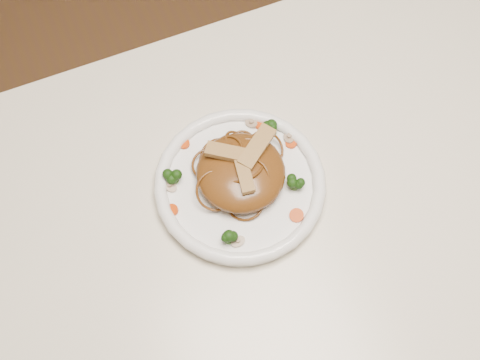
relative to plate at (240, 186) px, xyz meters
name	(u,v)px	position (x,y,z in m)	size (l,w,h in m)	color
ground	(285,326)	(0.09, -0.09, -0.76)	(4.00, 4.00, 0.00)	brown
table	(312,239)	(0.09, -0.09, -0.11)	(1.20, 0.80, 0.75)	beige
plate	(240,186)	(0.00, 0.00, 0.00)	(0.26, 0.26, 0.02)	white
noodle_mound	(241,172)	(0.00, 0.01, 0.03)	(0.13, 0.13, 0.04)	brown
chicken_a	(257,147)	(0.04, 0.02, 0.06)	(0.07, 0.02, 0.01)	tan
chicken_b	(229,153)	(0.00, 0.03, 0.06)	(0.07, 0.02, 0.01)	tan
chicken_c	(244,174)	(0.00, -0.01, 0.06)	(0.06, 0.02, 0.01)	tan
broccoli_0	(273,128)	(0.08, 0.06, 0.02)	(0.03, 0.03, 0.03)	#1F450E
broccoli_1	(173,177)	(-0.09, 0.04, 0.02)	(0.02, 0.02, 0.03)	#1F450E
broccoli_2	(229,237)	(-0.05, -0.08, 0.02)	(0.02, 0.02, 0.03)	#1F450E
broccoli_3	(295,182)	(0.07, -0.04, 0.02)	(0.03, 0.03, 0.03)	#1F450E
carrot_0	(260,123)	(0.07, 0.08, 0.01)	(0.02, 0.02, 0.01)	red
carrot_1	(172,210)	(-0.11, 0.00, 0.01)	(0.02, 0.02, 0.01)	red
carrot_2	(291,143)	(0.10, 0.03, 0.01)	(0.02, 0.02, 0.01)	red
carrot_3	(184,144)	(-0.05, 0.10, 0.01)	(0.02, 0.02, 0.01)	red
carrot_4	(297,215)	(0.06, -0.08, 0.01)	(0.02, 0.02, 0.01)	red
mushroom_0	(238,242)	(-0.04, -0.08, 0.01)	(0.02, 0.02, 0.01)	#BCA78D
mushroom_1	(289,137)	(0.10, 0.04, 0.01)	(0.02, 0.02, 0.01)	#BCA78D
mushroom_2	(170,186)	(-0.10, 0.04, 0.01)	(0.02, 0.02, 0.01)	#BCA78D
mushroom_3	(251,123)	(0.06, 0.09, 0.01)	(0.02, 0.02, 0.01)	#BCA78D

